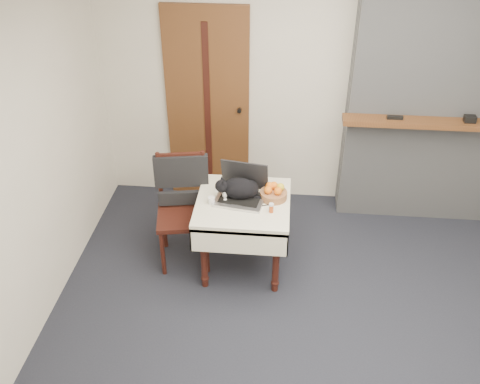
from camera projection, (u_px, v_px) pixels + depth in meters
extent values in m
plane|color=black|center=(329.00, 340.00, 4.12)|extent=(4.50, 4.50, 0.00)
cube|color=beige|center=(332.00, 82.00, 5.06)|extent=(4.50, 0.02, 2.60)
cube|color=beige|center=(9.00, 183.00, 3.58)|extent=(0.02, 4.00, 2.60)
cube|color=brown|center=(208.00, 107.00, 5.30)|extent=(0.82, 0.05, 2.00)
cube|color=black|center=(207.00, 108.00, 5.27)|extent=(0.06, 0.01, 1.70)
cylinder|color=black|center=(239.00, 110.00, 5.23)|extent=(0.04, 0.06, 0.04)
cube|color=gray|center=(433.00, 92.00, 4.86)|extent=(1.50, 0.30, 2.60)
cube|color=brown|center=(434.00, 123.00, 4.77)|extent=(1.62, 0.18, 0.05)
cube|color=black|center=(395.00, 117.00, 4.78)|extent=(0.14, 0.04, 0.03)
cube|color=black|center=(470.00, 119.00, 4.72)|extent=(0.10, 0.07, 0.06)
cylinder|color=black|center=(204.00, 257.00, 4.44)|extent=(0.06, 0.06, 0.64)
sphere|color=black|center=(205.00, 278.00, 4.58)|extent=(0.07, 0.07, 0.07)
cylinder|color=black|center=(276.00, 261.00, 4.40)|extent=(0.06, 0.06, 0.64)
sphere|color=black|center=(275.00, 283.00, 4.53)|extent=(0.07, 0.07, 0.07)
cylinder|color=black|center=(214.00, 215.00, 4.94)|extent=(0.06, 0.06, 0.64)
sphere|color=black|center=(214.00, 235.00, 5.08)|extent=(0.07, 0.07, 0.07)
cylinder|color=black|center=(278.00, 218.00, 4.90)|extent=(0.06, 0.06, 0.64)
sphere|color=black|center=(277.00, 239.00, 5.03)|extent=(0.07, 0.07, 0.07)
cube|color=beige|center=(243.00, 204.00, 4.48)|extent=(0.78, 0.78, 0.06)
cube|color=beige|center=(239.00, 243.00, 4.22)|extent=(0.78, 0.01, 0.22)
cube|color=beige|center=(247.00, 190.00, 4.86)|extent=(0.78, 0.01, 0.22)
cube|color=beige|center=(198.00, 212.00, 4.57)|extent=(0.01, 0.78, 0.22)
cube|color=beige|center=(288.00, 217.00, 4.51)|extent=(0.01, 0.78, 0.22)
cube|color=#B7B7BC|center=(240.00, 200.00, 4.44)|extent=(0.44, 0.34, 0.02)
cube|color=black|center=(240.00, 199.00, 4.44)|extent=(0.36, 0.24, 0.00)
cube|color=black|center=(245.00, 175.00, 4.50)|extent=(0.41, 0.14, 0.27)
cube|color=#9BC7E3|center=(245.00, 175.00, 4.50)|extent=(0.37, 0.12, 0.25)
ellipsoid|color=black|center=(239.00, 189.00, 4.44)|extent=(0.34, 0.25, 0.19)
ellipsoid|color=black|center=(250.00, 189.00, 4.47)|extent=(0.20, 0.21, 0.15)
sphere|color=black|center=(222.00, 186.00, 4.39)|extent=(0.14, 0.14, 0.11)
ellipsoid|color=white|center=(217.00, 189.00, 4.40)|extent=(0.06, 0.07, 0.05)
ellipsoid|color=white|center=(225.00, 194.00, 4.44)|extent=(0.06, 0.07, 0.08)
cone|color=black|center=(223.00, 182.00, 4.34)|extent=(0.05, 0.05, 0.05)
cone|color=black|center=(222.00, 178.00, 4.39)|extent=(0.05, 0.05, 0.05)
cylinder|color=black|center=(259.00, 198.00, 4.46)|extent=(0.16, 0.04, 0.03)
sphere|color=white|center=(225.00, 200.00, 4.43)|extent=(0.04, 0.04, 0.04)
sphere|color=white|center=(224.00, 196.00, 4.49)|extent=(0.04, 0.04, 0.04)
cylinder|color=white|center=(211.00, 200.00, 4.41)|extent=(0.06, 0.06, 0.06)
cylinder|color=#AF4215|center=(271.00, 209.00, 4.31)|extent=(0.04, 0.04, 0.07)
cylinder|color=silver|center=(271.00, 205.00, 4.28)|extent=(0.04, 0.04, 0.02)
cylinder|color=#9D653F|center=(274.00, 195.00, 4.48)|extent=(0.23, 0.23, 0.06)
sphere|color=orange|center=(268.00, 190.00, 4.42)|extent=(0.07, 0.07, 0.07)
sphere|color=orange|center=(278.00, 191.00, 4.41)|extent=(0.07, 0.07, 0.07)
sphere|color=orange|center=(274.00, 186.00, 4.48)|extent=(0.07, 0.07, 0.07)
sphere|color=yellow|center=(280.00, 187.00, 4.46)|extent=(0.07, 0.07, 0.07)
sphere|color=orange|center=(270.00, 186.00, 4.47)|extent=(0.07, 0.07, 0.07)
cube|color=black|center=(266.00, 200.00, 4.46)|extent=(0.14, 0.03, 0.01)
cube|color=black|center=(183.00, 216.00, 4.65)|extent=(0.52, 0.52, 0.04)
cylinder|color=black|center=(163.00, 252.00, 4.61)|extent=(0.04, 0.04, 0.48)
cylinder|color=black|center=(207.00, 250.00, 4.64)|extent=(0.04, 0.04, 0.48)
cylinder|color=black|center=(164.00, 226.00, 4.93)|extent=(0.04, 0.04, 0.48)
cylinder|color=black|center=(206.00, 224.00, 4.96)|extent=(0.04, 0.04, 0.48)
cylinder|color=black|center=(160.00, 180.00, 4.65)|extent=(0.04, 0.04, 0.53)
cylinder|color=black|center=(204.00, 178.00, 4.68)|extent=(0.04, 0.04, 0.53)
cube|color=black|center=(181.00, 168.00, 4.61)|extent=(0.38, 0.10, 0.30)
cube|color=black|center=(181.00, 171.00, 4.61)|extent=(0.47, 0.14, 0.30)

